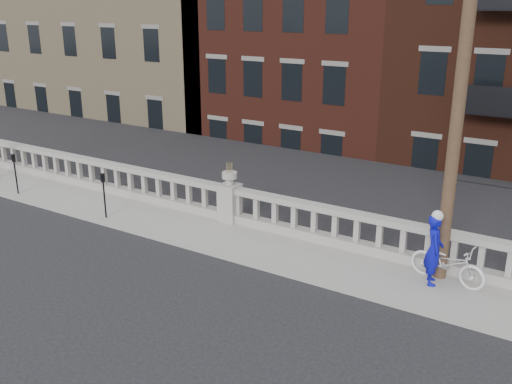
{
  "coord_description": "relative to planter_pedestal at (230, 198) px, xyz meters",
  "views": [
    {
      "loc": [
        9.03,
        -8.82,
        6.22
      ],
      "look_at": [
        1.38,
        3.2,
        1.48
      ],
      "focal_mm": 40.0,
      "sensor_mm": 36.0,
      "label": 1
    }
  ],
  "objects": [
    {
      "name": "planter_pedestal",
      "position": [
        0.0,
        0.0,
        0.0
      ],
      "size": [
        0.55,
        0.55,
        1.76
      ],
      "color": "#9A968E",
      "rests_on": "sidewalk"
    },
    {
      "name": "utility_pole",
      "position": [
        6.2,
        -0.35,
        4.41
      ],
      "size": [
        1.6,
        0.28,
        10.0
      ],
      "color": "#422D1E",
      "rests_on": "sidewalk"
    },
    {
      "name": "parking_meter_c",
      "position": [
        -7.4,
        -1.8,
        0.17
      ],
      "size": [
        0.1,
        0.09,
        1.36
      ],
      "color": "black",
      "rests_on": "sidewalk"
    },
    {
      "name": "bicycle",
      "position": [
        6.39,
        -0.53,
        -0.22
      ],
      "size": [
        1.83,
        0.9,
        0.92
      ],
      "primitive_type": "imported",
      "rotation": [
        0.0,
        0.0,
        1.4
      ],
      "color": "white",
      "rests_on": "sidewalk"
    },
    {
      "name": "cyclist",
      "position": [
        6.12,
        -0.78,
        0.14
      ],
      "size": [
        0.59,
        0.71,
        1.65
      ],
      "primitive_type": "imported",
      "rotation": [
        0.0,
        0.0,
        1.96
      ],
      "color": "#0B0DA8",
      "rests_on": "sidewalk"
    },
    {
      "name": "parking_meter_d",
      "position": [
        -3.25,
        -1.8,
        0.17
      ],
      "size": [
        0.1,
        0.09,
        1.36
      ],
      "color": "black",
      "rests_on": "sidewalk"
    },
    {
      "name": "balustrade",
      "position": [
        0.0,
        0.0,
        -0.19
      ],
      "size": [
        28.0,
        0.34,
        1.03
      ],
      "color": "#9A968E",
      "rests_on": "sidewalk"
    },
    {
      "name": "ground",
      "position": [
        0.0,
        -3.95,
        -0.83
      ],
      "size": [
        120.0,
        120.0,
        0.0
      ],
      "primitive_type": "plane",
      "color": "black",
      "rests_on": "ground"
    },
    {
      "name": "sidewalk",
      "position": [
        0.0,
        -0.95,
        -0.76
      ],
      "size": [
        32.0,
        2.2,
        0.15
      ],
      "primitive_type": "cube",
      "color": "#9A968E",
      "rests_on": "ground"
    },
    {
      "name": "lower_level",
      "position": [
        0.56,
        19.09,
        1.8
      ],
      "size": [
        80.0,
        44.0,
        20.8
      ],
      "color": "#605E59",
      "rests_on": "ground"
    }
  ]
}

